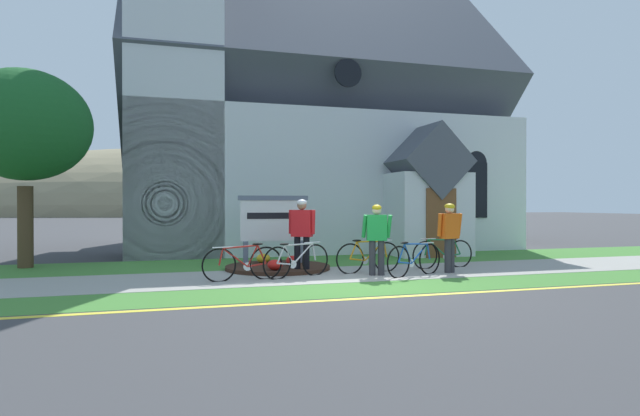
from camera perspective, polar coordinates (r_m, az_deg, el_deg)
ground at (r=14.22m, az=-1.53°, el=-6.13°), size 140.00×140.00×0.00m
sidewalk_slab at (r=12.84m, az=9.42°, el=-6.82°), size 32.00×2.65×0.01m
grass_verge at (r=10.99m, az=14.32°, el=-8.07°), size 32.00×1.59×0.01m
church_lawn at (r=15.37m, az=4.85°, el=-5.62°), size 24.00×2.91×0.01m
curb_paint_stripe at (r=10.20m, az=17.08°, el=-8.75°), size 28.00×0.16×0.01m
church_building at (r=20.61m, az=-1.94°, el=8.39°), size 13.95×10.55×12.80m
church_sign at (r=13.55m, az=-5.12°, el=-1.40°), size 1.81×0.26×1.84m
flower_bed at (r=13.06m, az=-4.63°, el=-6.40°), size 2.59×2.59×0.34m
bicycle_white at (r=11.62m, az=-2.58°, el=-5.73°), size 1.66×0.68×0.80m
bicycle_blue at (r=12.46m, az=5.29°, el=-5.32°), size 1.72×0.29×0.81m
bicycle_silver at (r=11.26m, az=-8.37°, el=-5.95°), size 1.74×0.21×0.81m
bicycle_red at (r=13.64m, az=13.27°, el=-4.85°), size 1.77×0.17×0.79m
bicycle_orange at (r=12.03m, az=10.25°, el=-5.54°), size 1.66×0.70×0.81m
cyclist_in_red_jersey at (r=12.28m, az=-2.00°, el=-2.36°), size 0.54×0.51×1.74m
cyclist_in_white_jersey at (r=11.92m, az=6.21°, el=-2.88°), size 0.59×0.45×1.62m
cyclist_in_blue_jersey at (r=12.68m, az=13.95°, el=-2.60°), size 0.65×0.31×1.64m
roadside_conifer at (r=25.44m, az=15.54°, el=6.94°), size 3.25×3.25×6.56m
yard_deciduous_tree at (r=15.41m, az=-29.49°, el=7.79°), size 3.24×3.24×5.05m
distant_hill at (r=89.23m, az=-12.84°, el=-0.60°), size 89.16×46.55×21.25m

